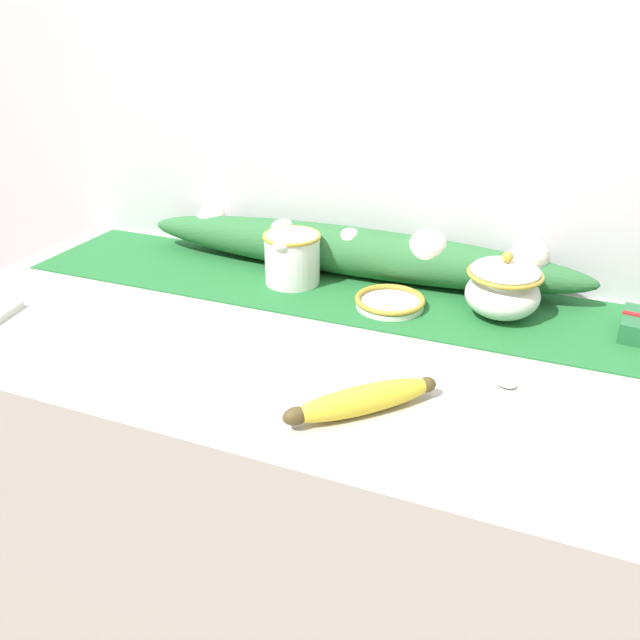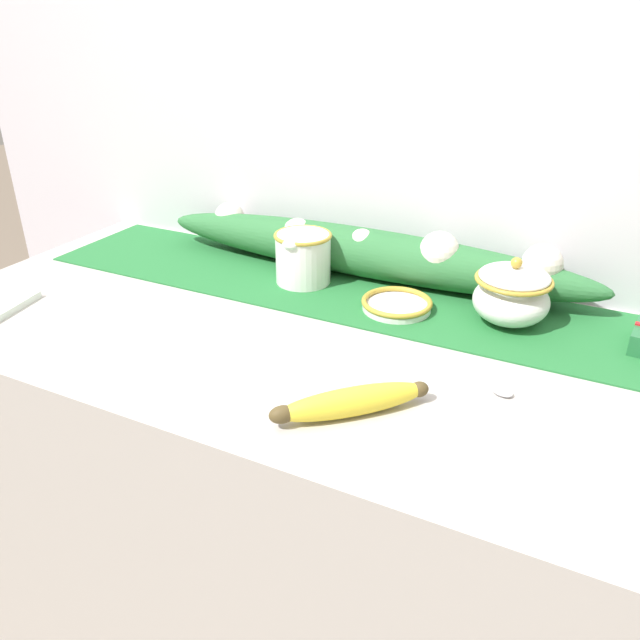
# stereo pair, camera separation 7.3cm
# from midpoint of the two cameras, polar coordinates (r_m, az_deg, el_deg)

# --- Properties ---
(countertop) EXTENTS (1.43, 0.67, 0.90)m
(countertop) POSITION_cam_midpoint_polar(r_m,az_deg,el_deg) (1.36, 0.18, -18.08)
(countertop) COLOR #B7B2AD
(countertop) RESTS_ON ground_plane
(back_wall) EXTENTS (2.23, 0.04, 2.40)m
(back_wall) POSITION_cam_midpoint_polar(r_m,az_deg,el_deg) (1.31, 7.52, 17.40)
(back_wall) COLOR silver
(back_wall) RESTS_ON ground_plane
(table_runner) EXTENTS (1.31, 0.28, 0.00)m
(table_runner) POSITION_cam_midpoint_polar(r_m,az_deg,el_deg) (1.24, 4.08, 2.68)
(table_runner) COLOR #236B33
(table_runner) RESTS_ON countertop
(cream_pitcher) EXTENTS (0.12, 0.14, 0.11)m
(cream_pitcher) POSITION_cam_midpoint_polar(r_m,az_deg,el_deg) (1.26, 0.15, 5.87)
(cream_pitcher) COLOR white
(cream_pitcher) RESTS_ON countertop
(sugar_bowl) EXTENTS (0.13, 0.13, 0.12)m
(sugar_bowl) POSITION_cam_midpoint_polar(r_m,az_deg,el_deg) (1.15, 18.90, 2.22)
(sugar_bowl) COLOR white
(sugar_bowl) RESTS_ON countertop
(small_dish) EXTENTS (0.13, 0.13, 0.02)m
(small_dish) POSITION_cam_midpoint_polar(r_m,az_deg,el_deg) (1.17, 8.83, 1.40)
(small_dish) COLOR white
(small_dish) RESTS_ON countertop
(banana) EXTENTS (0.19, 0.18, 0.04)m
(banana) POSITION_cam_midpoint_polar(r_m,az_deg,el_deg) (0.87, 5.34, -7.51)
(banana) COLOR yellow
(banana) RESTS_ON countertop
(spoon) EXTENTS (0.14, 0.06, 0.01)m
(spoon) POSITION_cam_midpoint_polar(r_m,az_deg,el_deg) (0.97, 17.88, -6.03)
(spoon) COLOR silver
(spoon) RESTS_ON countertop
(poinsettia_garland) EXTENTS (0.96, 0.11, 0.12)m
(poinsettia_garland) POSITION_cam_midpoint_polar(r_m,az_deg,el_deg) (1.29, 5.91, 6.28)
(poinsettia_garland) COLOR #2D6B38
(poinsettia_garland) RESTS_ON countertop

